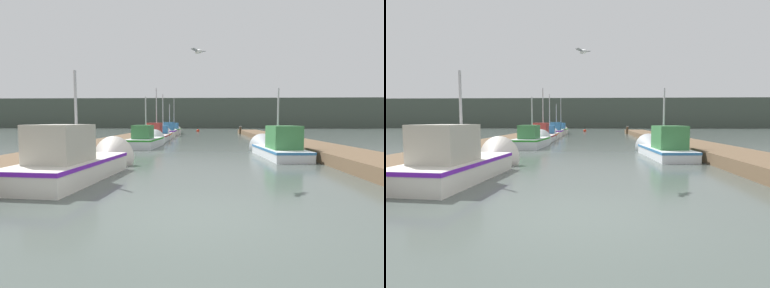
{
  "view_description": "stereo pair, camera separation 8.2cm",
  "coord_description": "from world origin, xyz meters",
  "views": [
    {
      "loc": [
        0.12,
        -5.15,
        1.71
      ],
      "look_at": [
        -0.53,
        11.4,
        0.4
      ],
      "focal_mm": 28.0,
      "sensor_mm": 36.0,
      "label": 1
    },
    {
      "loc": [
        0.2,
        -5.14,
        1.71
      ],
      "look_at": [
        -0.53,
        11.4,
        0.4
      ],
      "focal_mm": 28.0,
      "sensor_mm": 36.0,
      "label": 2
    }
  ],
  "objects": [
    {
      "name": "fishing_boat_3",
      "position": [
        -3.7,
        19.52,
        0.4
      ],
      "size": [
        1.64,
        6.38,
        4.8
      ],
      "rotation": [
        0.0,
        0.0,
        -0.01
      ],
      "color": "silver",
      "rests_on": "ground_plane"
    },
    {
      "name": "mooring_piling_2",
      "position": [
        -5.0,
        19.02,
        0.48
      ],
      "size": [
        0.28,
        0.28,
        0.94
      ],
      "color": "#473523",
      "rests_on": "ground_plane"
    },
    {
      "name": "fishing_boat_0",
      "position": [
        -3.6,
        3.79,
        0.48
      ],
      "size": [
        2.17,
        5.35,
        3.68
      ],
      "rotation": [
        0.0,
        0.0,
        -0.09
      ],
      "color": "silver",
      "rests_on": "ground_plane"
    },
    {
      "name": "distant_shore_ridge",
      "position": [
        0.0,
        68.78,
        3.31
      ],
      "size": [
        120.0,
        16.0,
        6.62
      ],
      "color": "#424C42",
      "rests_on": "ground_plane"
    },
    {
      "name": "dock_right",
      "position": [
        5.99,
        16.0,
        0.23
      ],
      "size": [
        2.42,
        40.0,
        0.46
      ],
      "color": "brown",
      "rests_on": "ground_plane"
    },
    {
      "name": "seagull_lead",
      "position": [
        -0.04,
        3.79,
        3.73
      ],
      "size": [
        0.45,
        0.49,
        0.12
      ],
      "rotation": [
        0.0,
        0.0,
        0.85
      ],
      "color": "white"
    },
    {
      "name": "dock_left",
      "position": [
        -5.99,
        16.0,
        0.23
      ],
      "size": [
        2.42,
        40.0,
        0.46
      ],
      "color": "brown",
      "rests_on": "ground_plane"
    },
    {
      "name": "ground_plane",
      "position": [
        0.0,
        0.0,
        0.0
      ],
      "size": [
        200.0,
        200.0,
        0.0
      ],
      "color": "#47514C"
    },
    {
      "name": "mooring_piling_0",
      "position": [
        4.73,
        32.67,
        0.49
      ],
      "size": [
        0.34,
        0.34,
        0.96
      ],
      "color": "#473523",
      "rests_on": "ground_plane"
    },
    {
      "name": "fishing_boat_5",
      "position": [
        -3.71,
        28.43,
        0.5
      ],
      "size": [
        1.74,
        6.35,
        3.87
      ],
      "rotation": [
        0.0,
        0.0,
        0.05
      ],
      "color": "silver",
      "rests_on": "ground_plane"
    },
    {
      "name": "fishing_boat_6",
      "position": [
        -3.66,
        33.05,
        0.49
      ],
      "size": [
        1.59,
        5.08,
        4.91
      ],
      "rotation": [
        0.0,
        0.0,
        0.01
      ],
      "color": "silver",
      "rests_on": "ground_plane"
    },
    {
      "name": "fishing_boat_1",
      "position": [
        3.6,
        9.44,
        0.43
      ],
      "size": [
        1.85,
        5.46,
        3.74
      ],
      "rotation": [
        0.0,
        0.0,
        0.06
      ],
      "color": "silver",
      "rests_on": "ground_plane"
    },
    {
      "name": "fishing_boat_2",
      "position": [
        -3.59,
        14.21,
        0.43
      ],
      "size": [
        1.92,
        4.69,
        3.71
      ],
      "rotation": [
        0.0,
        0.0,
        -0.06
      ],
      "color": "silver",
      "rests_on": "ground_plane"
    },
    {
      "name": "channel_buoy",
      "position": [
        -0.76,
        40.67,
        0.13
      ],
      "size": [
        0.45,
        0.45,
        0.95
      ],
      "color": "red",
      "rests_on": "ground_plane"
    },
    {
      "name": "fishing_boat_4",
      "position": [
        -3.75,
        23.41,
        0.38
      ],
      "size": [
        1.86,
        5.12,
        4.64
      ],
      "rotation": [
        0.0,
        0.0,
        0.06
      ],
      "color": "silver",
      "rests_on": "ground_plane"
    }
  ]
}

